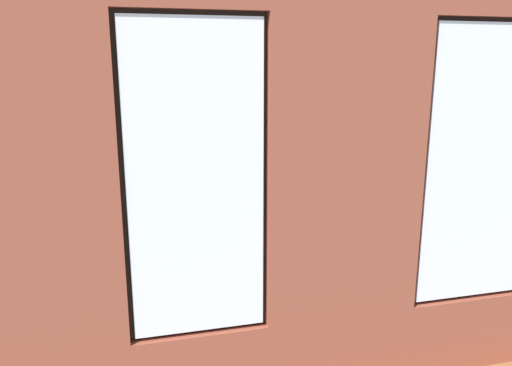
% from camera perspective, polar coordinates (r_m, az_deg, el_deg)
% --- Properties ---
extents(ground_plane, '(7.02, 5.76, 0.10)m').
position_cam_1_polar(ground_plane, '(6.03, -0.41, -8.85)').
color(ground_plane, brown).
extents(brick_wall_with_windows, '(6.42, 0.30, 3.13)m').
position_cam_1_polar(brick_wall_with_windows, '(3.28, 10.13, 0.95)').
color(brick_wall_with_windows, brown).
rests_on(brick_wall_with_windows, ground_plane).
extents(couch_by_window, '(2.05, 0.87, 0.80)m').
position_cam_1_polar(couch_by_window, '(4.12, -2.22, -14.30)').
color(couch_by_window, black).
rests_on(couch_by_window, ground_plane).
extents(couch_left, '(0.96, 1.91, 0.80)m').
position_cam_1_polar(couch_left, '(6.40, 23.67, -5.09)').
color(couch_left, black).
rests_on(couch_left, ground_plane).
extents(coffee_table, '(1.49, 0.76, 0.44)m').
position_cam_1_polar(coffee_table, '(6.03, -2.71, -4.40)').
color(coffee_table, '#A87547').
rests_on(coffee_table, ground_plane).
extents(cup_ceramic, '(0.09, 0.09, 0.10)m').
position_cam_1_polar(cup_ceramic, '(5.83, -6.82, -4.08)').
color(cup_ceramic, '#33567F').
rests_on(cup_ceramic, coffee_table).
extents(remote_black, '(0.17, 0.14, 0.02)m').
position_cam_1_polar(remote_black, '(6.01, -2.72, -3.82)').
color(remote_black, black).
rests_on(remote_black, coffee_table).
extents(papasan_chair, '(1.15, 1.15, 0.71)m').
position_cam_1_polar(papasan_chair, '(7.25, -2.52, -0.80)').
color(papasan_chair, olive).
rests_on(papasan_chair, ground_plane).
extents(potted_plant_corner_near_left, '(0.80, 0.84, 1.33)m').
position_cam_1_polar(potted_plant_corner_near_left, '(8.44, 14.20, 2.97)').
color(potted_plant_corner_near_left, gray).
rests_on(potted_plant_corner_near_left, ground_plane).
extents(potted_plant_by_left_couch, '(0.33, 0.33, 0.58)m').
position_cam_1_polar(potted_plant_by_left_couch, '(7.27, 14.56, -1.74)').
color(potted_plant_by_left_couch, '#47423D').
rests_on(potted_plant_by_left_couch, ground_plane).
extents(potted_plant_between_couches, '(0.87, 1.00, 1.25)m').
position_cam_1_polar(potted_plant_between_couches, '(4.57, 16.34, -8.50)').
color(potted_plant_between_couches, beige).
rests_on(potted_plant_between_couches, ground_plane).
extents(potted_plant_foreground_right, '(0.70, 0.70, 0.90)m').
position_cam_1_polar(potted_plant_foreground_right, '(7.53, -23.29, -0.34)').
color(potted_plant_foreground_right, '#47423D').
rests_on(potted_plant_foreground_right, ground_plane).
extents(potted_plant_near_tv, '(0.71, 0.83, 1.21)m').
position_cam_1_polar(potted_plant_near_tv, '(5.23, -24.24, -7.12)').
color(potted_plant_near_tv, '#9E5638').
rests_on(potted_plant_near_tv, ground_plane).
extents(potted_plant_mid_room_small, '(0.28, 0.28, 0.48)m').
position_cam_1_polar(potted_plant_mid_room_small, '(6.75, 7.70, -2.95)').
color(potted_plant_mid_room_small, gray).
rests_on(potted_plant_mid_room_small, ground_plane).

